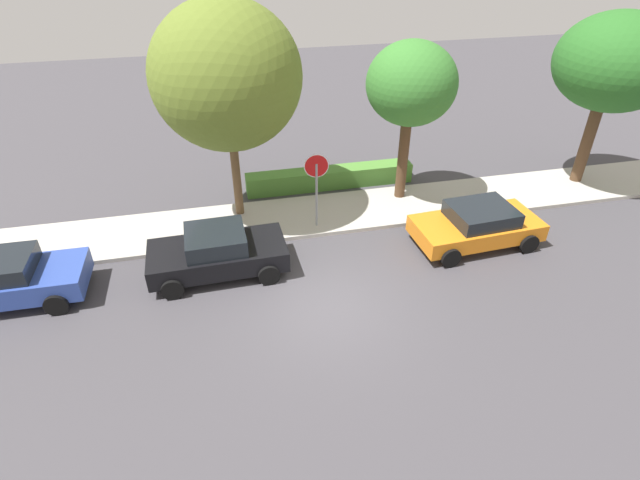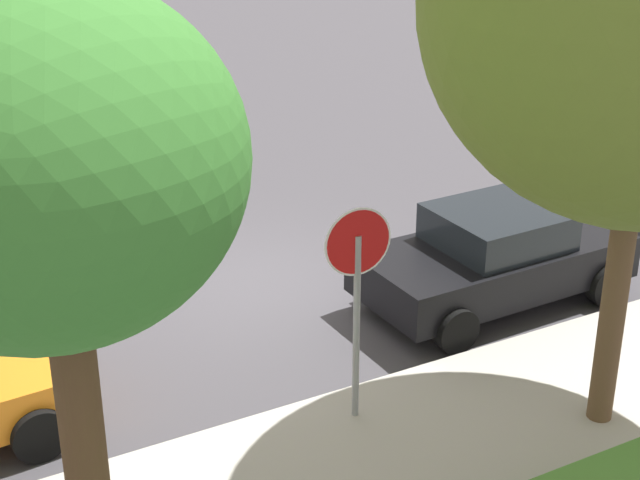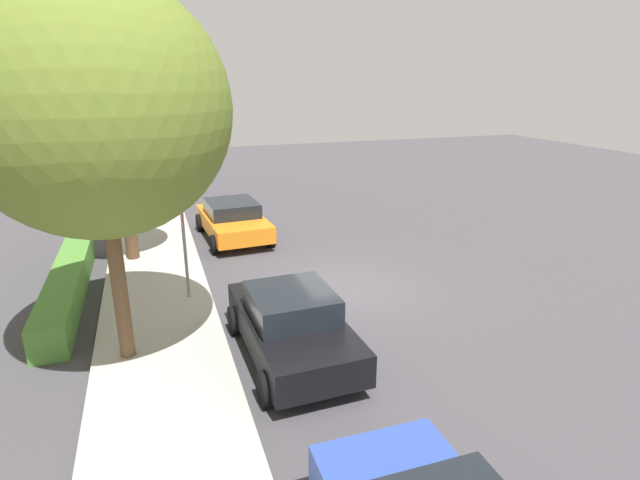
{
  "view_description": "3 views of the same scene",
  "coord_description": "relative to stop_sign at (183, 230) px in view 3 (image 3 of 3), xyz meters",
  "views": [
    {
      "loc": [
        -2.47,
        -10.19,
        9.29
      ],
      "look_at": [
        0.13,
        1.49,
        1.24
      ],
      "focal_mm": 28.0,
      "sensor_mm": 36.0,
      "label": 1
    },
    {
      "loc": [
        5.63,
        12.4,
        6.7
      ],
      "look_at": [
        -0.2,
        1.74,
        1.35
      ],
      "focal_mm": 55.0,
      "sensor_mm": 36.0,
      "label": 2
    },
    {
      "loc": [
        -11.57,
        4.67,
        5.5
      ],
      "look_at": [
        -0.04,
        0.69,
        1.49
      ],
      "focal_mm": 28.0,
      "sensor_mm": 36.0,
      "label": 3
    }
  ],
  "objects": [
    {
      "name": "street_tree_far",
      "position": [
        10.87,
        0.93,
        2.82
      ],
      "size": [
        4.19,
        4.19,
        6.45
      ],
      "color": "#513823",
      "rests_on": "ground_plane"
    },
    {
      "name": "street_tree_mid_block",
      "position": [
        3.57,
        1.45,
        2.38
      ],
      "size": [
        3.07,
        3.07,
        5.75
      ],
      "color": "#513823",
      "rests_on": "ground_plane"
    },
    {
      "name": "sidewalk_curb",
      "position": [
        -0.58,
        0.77,
        -1.84
      ],
      "size": [
        32.0,
        2.66,
        0.14
      ],
      "primitive_type": "cube",
      "color": "#B2ADA3",
      "rests_on": "ground_plane"
    },
    {
      "name": "front_yard_hedge",
      "position": [
        1.17,
        2.94,
        -1.54
      ],
      "size": [
        6.58,
        0.75,
        0.76
      ],
      "color": "#4C8433",
      "rests_on": "ground_plane"
    },
    {
      "name": "street_tree_near_corner",
      "position": [
        -2.49,
        1.39,
        3.05
      ],
      "size": [
        4.65,
        4.65,
        7.25
      ],
      "color": "brown",
      "rests_on": "ground_plane"
    },
    {
      "name": "ground_plane",
      "position": [
        -0.58,
        -4.03,
        -1.91
      ],
      "size": [
        60.0,
        60.0,
        0.0
      ],
      "primitive_type": "plane",
      "color": "#423F44"
    },
    {
      "name": "stop_sign",
      "position": [
        0.0,
        0.0,
        0.0
      ],
      "size": [
        0.8,
        0.09,
        2.77
      ],
      "color": "gray",
      "rests_on": "ground_plane"
    },
    {
      "name": "parked_car_black",
      "position": [
        -3.4,
        -1.77,
        -1.18
      ],
      "size": [
        4.08,
        2.12,
        1.46
      ],
      "color": "black",
      "rests_on": "ground_plane"
    },
    {
      "name": "parked_car_orange",
      "position": [
        4.9,
        -1.98,
        -1.22
      ],
      "size": [
        4.17,
        2.32,
        1.33
      ],
      "color": "orange",
      "rests_on": "ground_plane"
    }
  ]
}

